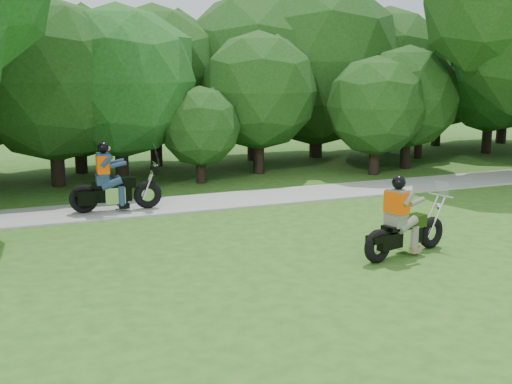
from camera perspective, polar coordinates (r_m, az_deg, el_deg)
ground at (r=13.43m, az=15.20°, el=-7.09°), size 100.00×100.00×0.00m
walkway at (r=20.14m, az=1.44°, el=-0.42°), size 60.00×2.20×0.06m
tree_line at (r=26.45m, az=0.23°, el=10.21°), size 39.68×11.38×7.88m
chopper_motorcycle at (r=14.31m, az=12.87°, el=-3.02°), size 2.51×1.10×1.82m
touring_motorcycle at (r=18.38m, az=-12.86°, el=0.51°), size 2.59×0.80×1.97m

